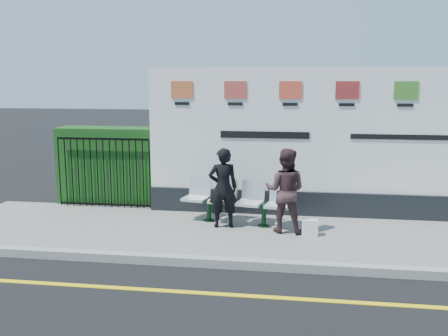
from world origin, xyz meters
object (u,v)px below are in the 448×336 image
woman_right (285,191)px  billboard (344,153)px  bench (236,212)px  woman_left (223,188)px

woman_right → billboard: bearing=-123.5°
billboard → bench: (-2.08, -0.87, -1.07)m
billboard → woman_left: (-2.30, -1.11, -0.54)m
billboard → woman_left: billboard is taller
billboard → woman_left: size_ratio=5.29×
woman_left → bench: bearing=-148.0°
woman_right → woman_left: bearing=1.4°
woman_left → woman_right: 1.17m
billboard → woman_right: bearing=-132.2°
bench → woman_right: 1.16m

